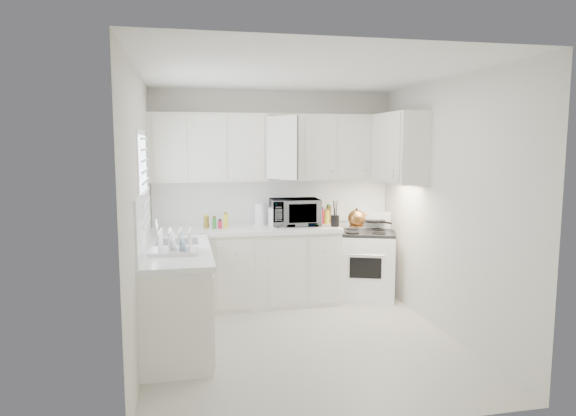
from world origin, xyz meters
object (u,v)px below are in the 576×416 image
object	(u,v)px
microwave	(295,209)
rice_cooker	(279,215)
stove	(365,255)
tea_kettle	(357,217)
utensil_crock	(335,213)
dish_rack	(174,240)

from	to	relation	value
microwave	rice_cooker	size ratio (longest dim) A/B	2.20
stove	rice_cooker	size ratio (longest dim) A/B	4.08
rice_cooker	tea_kettle	bearing A→B (deg)	0.13
microwave	utensil_crock	world-z (taller)	microwave
stove	dish_rack	distance (m)	2.71
tea_kettle	utensil_crock	size ratio (longest dim) A/B	0.81
stove	tea_kettle	xyz separation A→B (m)	(-0.18, -0.16, 0.52)
microwave	utensil_crock	bearing A→B (deg)	-20.64
tea_kettle	rice_cooker	world-z (taller)	rice_cooker
rice_cooker	dish_rack	world-z (taller)	rice_cooker
dish_rack	stove	bearing A→B (deg)	32.80
stove	tea_kettle	world-z (taller)	tea_kettle
stove	utensil_crock	bearing A→B (deg)	-145.10
stove	dish_rack	size ratio (longest dim) A/B	2.45
tea_kettle	utensil_crock	xyz separation A→B (m)	(-0.26, 0.04, 0.05)
stove	microwave	size ratio (longest dim) A/B	1.85
stove	tea_kettle	bearing A→B (deg)	-118.82
rice_cooker	utensil_crock	world-z (taller)	utensil_crock
microwave	dish_rack	bearing A→B (deg)	-135.01
rice_cooker	dish_rack	distance (m)	1.81
stove	microwave	bearing A→B (deg)	-164.70
tea_kettle	microwave	bearing A→B (deg)	172.76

